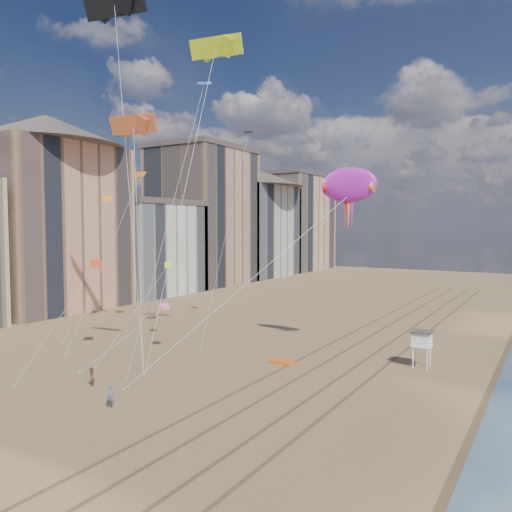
{
  "coord_description": "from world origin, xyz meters",
  "views": [
    {
      "loc": [
        18.78,
        -12.88,
        12.21
      ],
      "look_at": [
        -4.85,
        26.0,
        9.5
      ],
      "focal_mm": 35.0,
      "sensor_mm": 36.0,
      "label": 1
    }
  ],
  "objects": [
    {
      "name": "small_kites",
      "position": [
        -16.15,
        25.9,
        16.21
      ],
      "size": [
        19.03,
        17.02,
        21.2
      ],
      "color": "#DBF81A",
      "rests_on": "ground"
    },
    {
      "name": "grounded_kite",
      "position": [
        -2.06,
        25.8,
        0.12
      ],
      "size": [
        2.19,
        1.43,
        0.24
      ],
      "primitive_type": "cube",
      "rotation": [
        0.0,
        0.0,
        0.03
      ],
      "color": "orange",
      "rests_on": "ground"
    },
    {
      "name": "tracks",
      "position": [
        2.55,
        30.0,
        0.01
      ],
      "size": [
        7.68,
        120.0,
        0.01
      ],
      "color": "brown",
      "rests_on": "ground"
    },
    {
      "name": "show_kite",
      "position": [
        1.93,
        31.43,
        16.01
      ],
      "size": [
        7.8,
        9.7,
        25.89
      ],
      "color": "#AF1AAA",
      "rests_on": "ground"
    },
    {
      "name": "ground",
      "position": [
        0.0,
        0.0,
        0.0
      ],
      "size": [
        260.0,
        260.0,
        0.0
      ],
      "primitive_type": "plane",
      "color": "brown",
      "rests_on": "ground"
    },
    {
      "name": "parafoils",
      "position": [
        -12.71,
        20.68,
        28.5
      ],
      "size": [
        14.07,
        8.2,
        13.55
      ],
      "color": "black",
      "rests_on": "ground"
    },
    {
      "name": "buildings",
      "position": [
        -45.73,
        65.59,
        13.55
      ],
      "size": [
        34.72,
        131.35,
        29.0
      ],
      "color": "#C6B284",
      "rests_on": "ground"
    },
    {
      "name": "lifeguard_stand",
      "position": [
        8.96,
        30.85,
        2.47
      ],
      "size": [
        1.77,
        1.77,
        3.2
      ],
      "color": "white",
      "rests_on": "ground"
    },
    {
      "name": "kite_flyer_b",
      "position": [
        -11.41,
        12.54,
        0.74
      ],
      "size": [
        0.89,
        0.91,
        1.48
      ],
      "primitive_type": "imported",
      "rotation": [
        0.0,
        0.0,
        -0.86
      ],
      "color": "#8C5547",
      "rests_on": "ground"
    },
    {
      "name": "kite_flyer_a",
      "position": [
        -6.58,
        10.09,
        0.77
      ],
      "size": [
        0.66,
        0.55,
        1.55
      ],
      "primitive_type": "imported",
      "rotation": [
        0.0,
        0.0,
        0.36
      ],
      "color": "slate",
      "rests_on": "ground"
    }
  ]
}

